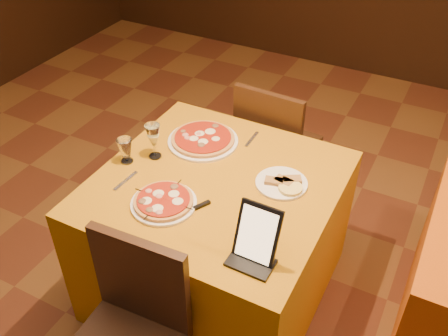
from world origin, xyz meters
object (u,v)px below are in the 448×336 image
at_px(wine_glass, 154,141).
at_px(pizza_far, 203,140).
at_px(pizza_near, 164,202).
at_px(tablet, 257,234).
at_px(main_table, 217,237).
at_px(chair_main_far, 279,145).
at_px(water_glass, 126,151).

bearing_deg(wine_glass, pizza_far, 55.80).
height_order(pizza_near, wine_glass, wine_glass).
distance_m(wine_glass, tablet, 0.81).
bearing_deg(pizza_near, main_table, 62.85).
height_order(pizza_near, tablet, tablet).
bearing_deg(tablet, chair_main_far, 108.29).
distance_m(main_table, pizza_near, 0.48).
relative_size(pizza_far, wine_glass, 1.93).
distance_m(pizza_far, tablet, 0.83).
distance_m(wine_glass, water_glass, 0.14).
distance_m(pizza_far, wine_glass, 0.28).
distance_m(pizza_far, water_glass, 0.41).
relative_size(chair_main_far, wine_glass, 4.79).
relative_size(main_table, tablet, 4.51).
bearing_deg(main_table, chair_main_far, 90.00).
bearing_deg(chair_main_far, pizza_near, 85.91).
bearing_deg(wine_glass, water_glass, -135.44).
relative_size(pizza_far, tablet, 1.50).
distance_m(pizza_near, tablet, 0.51).
bearing_deg(water_glass, wine_glass, 44.56).
relative_size(pizza_near, pizza_far, 0.80).
xyz_separation_m(pizza_far, tablet, (0.57, -0.59, 0.10)).
bearing_deg(chair_main_far, main_table, 92.87).
distance_m(pizza_near, water_glass, 0.39).
height_order(main_table, tablet, tablet).
xyz_separation_m(pizza_near, wine_glass, (-0.24, 0.28, 0.08)).
relative_size(wine_glass, water_glass, 1.46).
bearing_deg(water_glass, pizza_near, -28.79).
xyz_separation_m(main_table, wine_glass, (-0.37, 0.03, 0.47)).
xyz_separation_m(wine_glass, water_glass, (-0.10, -0.10, -0.03)).
relative_size(pizza_near, wine_glass, 1.55).
xyz_separation_m(chair_main_far, wine_glass, (-0.37, -0.78, 0.39)).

